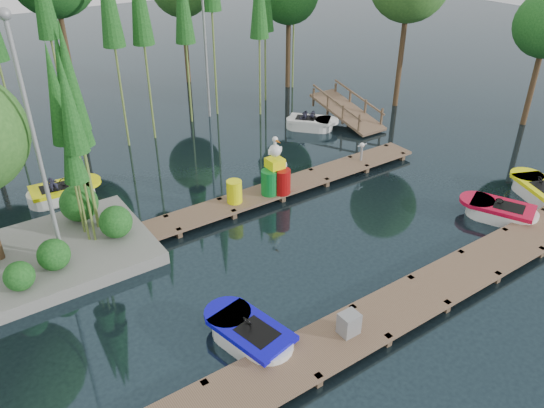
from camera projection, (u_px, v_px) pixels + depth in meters
ground_plane at (268, 246)px, 16.48m from camera, size 90.00×90.00×0.00m
near_dock at (370, 323)px, 13.16m from camera, size 18.00×1.50×0.50m
far_dock at (251, 198)px, 18.63m from camera, size 15.00×1.20×0.50m
island at (3, 166)px, 14.13m from camera, size 6.20×4.20×6.75m
lamp_island at (33, 131)px, 13.42m from camera, size 0.30×0.30×7.25m
lamp_rear at (204, 28)px, 24.15m from camera, size 0.30×0.30×7.25m
ramp at (347, 111)px, 25.25m from camera, size 1.50×3.94×1.49m
boat_blue at (250, 336)px, 12.73m from camera, size 1.66×2.76×0.87m
boat_red at (500, 212)px, 17.76m from camera, size 2.09×2.80×0.86m
boat_yellow_near at (539, 191)px, 19.02m from camera, size 2.08×2.85×0.88m
boat_yellow_far at (63, 193)px, 18.89m from camera, size 2.66×1.34×1.29m
boat_white_far at (310, 123)px, 24.73m from camera, size 2.46×2.56×1.16m
utility_cabinet at (349, 324)px, 12.62m from camera, size 0.47×0.39×0.57m
yellow_barrel at (234, 192)px, 18.06m from camera, size 0.53×0.53×0.80m
drum_cluster at (276, 175)px, 18.66m from camera, size 1.20×1.10×2.07m
seagull_post at (362, 148)px, 20.90m from camera, size 0.47×0.26×0.76m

